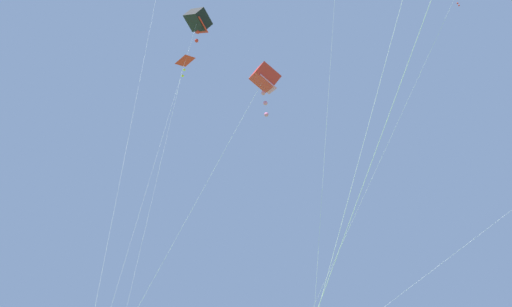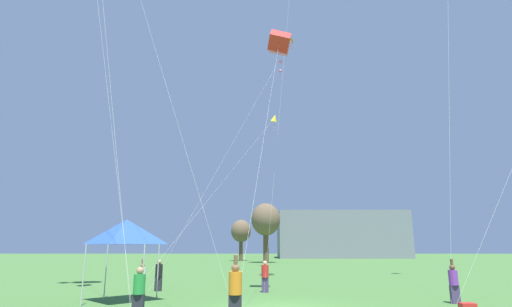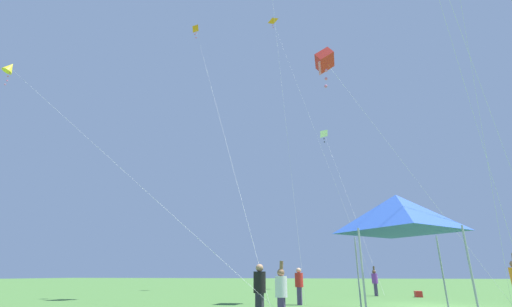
# 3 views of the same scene
# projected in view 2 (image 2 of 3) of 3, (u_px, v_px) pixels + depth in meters

# --- Properties ---
(distant_building) EXTENTS (25.19, 11.69, 9.11)m
(distant_building) POSITION_uv_depth(u_px,v_px,m) (340.00, 235.00, 80.96)
(distant_building) COLOR slate
(distant_building) RESTS_ON ground
(tree_far_centre) EXTENTS (3.24, 3.24, 6.55)m
(tree_far_centre) POSITION_uv_depth(u_px,v_px,m) (241.00, 232.00, 65.24)
(tree_far_centre) COLOR brown
(tree_far_centre) RESTS_ON ground
(tree_near_right) EXTENTS (4.19, 4.19, 8.46)m
(tree_near_right) POSITION_uv_depth(u_px,v_px,m) (266.00, 220.00, 58.03)
(tree_near_right) COLOR brown
(tree_near_right) RESTS_ON ground
(festival_tent) EXTENTS (2.74, 2.74, 3.56)m
(festival_tent) POSITION_uv_depth(u_px,v_px,m) (126.00, 232.00, 18.02)
(festival_tent) COLOR #B7B7BC
(festival_tent) RESTS_ON ground
(person_orange_shirt) EXTENTS (0.43, 0.43, 2.11)m
(person_orange_shirt) POSITION_uv_depth(u_px,v_px,m) (235.00, 289.00, 12.80)
(person_orange_shirt) COLOR #282833
(person_orange_shirt) RESTS_ON ground
(person_white_shirt) EXTENTS (0.35, 0.35, 1.70)m
(person_white_shirt) POSITION_uv_depth(u_px,v_px,m) (142.00, 276.00, 20.92)
(person_white_shirt) COLOR #473860
(person_white_shirt) RESTS_ON ground
(person_red_shirt) EXTENTS (0.38, 0.38, 1.61)m
(person_red_shirt) POSITION_uv_depth(u_px,v_px,m) (265.00, 275.00, 21.07)
(person_red_shirt) COLOR #473860
(person_red_shirt) RESTS_ON ground
(person_black_shirt) EXTENTS (0.39, 0.39, 1.63)m
(person_black_shirt) POSITION_uv_depth(u_px,v_px,m) (159.00, 274.00, 21.70)
(person_black_shirt) COLOR #282833
(person_black_shirt) RESTS_ON ground
(person_purple_shirt) EXTENTS (0.38, 0.38, 1.83)m
(person_purple_shirt) POSITION_uv_depth(u_px,v_px,m) (454.00, 282.00, 17.03)
(person_purple_shirt) COLOR #473860
(person_purple_shirt) RESTS_ON ground
(person_green_shirt) EXTENTS (0.40, 0.40, 1.68)m
(person_green_shirt) POSITION_uv_depth(u_px,v_px,m) (139.00, 291.00, 13.53)
(person_green_shirt) COLOR #282833
(person_green_shirt) RESTS_ON ground
(kite_yellow_diamond_3) EXTENTS (8.76, 23.84, 17.58)m
(kite_yellow_diamond_3) POSITION_uv_depth(u_px,v_px,m) (274.00, 118.00, 46.79)
(kite_yellow_diamond_3) COLOR silver
(kite_yellow_diamond_3) RESTS_ON ground
(kite_red_box_4) EXTENTS (2.60, 6.89, 14.00)m
(kite_red_box_4) POSITION_uv_depth(u_px,v_px,m) (279.00, 42.00, 21.96)
(kite_red_box_4) COLOR silver
(kite_red_box_4) RESTS_ON ground
(kite_orange_delta_8) EXTENTS (8.78, 7.48, 18.82)m
(kite_orange_delta_8) POSITION_uv_depth(u_px,v_px,m) (288.00, 46.00, 31.63)
(kite_orange_delta_8) COLOR silver
(kite_orange_delta_8) RESTS_ON ground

